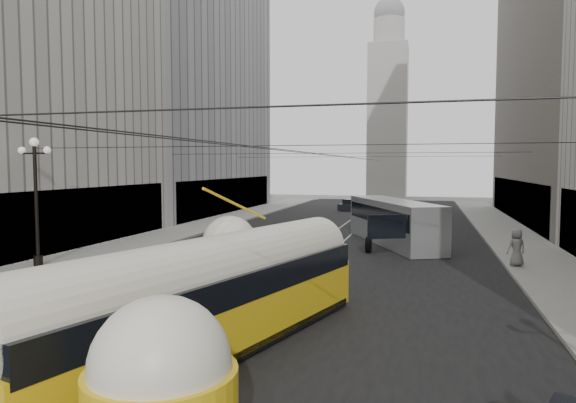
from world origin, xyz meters
The scene contains 14 objects.
road centered at (0.00, 32.50, 0.00)m, with size 20.00×85.00×0.02m, color black.
sidewalk_left centered at (-12.00, 36.00, 0.07)m, with size 4.00×72.00×0.15m, color gray.
sidewalk_right centered at (12.00, 36.00, 0.07)m, with size 4.00×72.00×0.15m, color gray.
rail_left centered at (-0.75, 32.50, 0.00)m, with size 0.12×85.00×0.04m, color gray.
rail_right centered at (0.75, 32.50, 0.00)m, with size 0.12×85.00×0.04m, color gray.
building_left_far centered at (-19.99, 48.00, 14.31)m, with size 12.60×28.60×28.60m.
distant_tower centered at (0.00, 80.00, 14.97)m, with size 6.00×6.00×31.36m.
lamppost_left_mid centered at (-12.60, 18.00, 3.74)m, with size 1.86×0.44×6.37m.
catenary centered at (0.12, 31.49, 5.88)m, with size 25.00×72.00×0.23m.
streetcar centered at (0.50, 9.46, 1.58)m, with size 5.92×14.29×3.23m.
city_bus centered at (4.05, 30.75, 1.58)m, with size 6.90×11.77×2.88m.
sedan_white_far centered at (4.62, 47.42, 0.66)m, with size 1.96×4.63×1.45m.
sedan_dark_far centered at (-2.08, 55.71, 0.59)m, with size 3.03×4.43×1.30m.
pedestrian_sidewalk_right centered at (10.50, 24.09, 1.09)m, with size 0.92×0.56×1.88m, color slate.
Camera 1 is at (6.12, -3.24, 5.14)m, focal length 32.00 mm.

